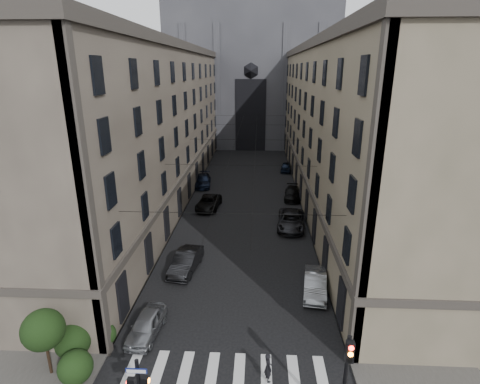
% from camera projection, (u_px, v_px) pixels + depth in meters
% --- Properties ---
extents(sidewalk_left, '(7.00, 80.00, 0.15)m').
position_uv_depth(sidewalk_left, '(168.00, 192.00, 50.38)').
color(sidewalk_left, '#383533').
rests_on(sidewalk_left, ground).
extents(sidewalk_right, '(7.00, 80.00, 0.15)m').
position_uv_depth(sidewalk_right, '(325.00, 195.00, 49.40)').
color(sidewalk_right, '#383533').
rests_on(sidewalk_right, ground).
extents(zebra_crossing, '(11.00, 3.20, 0.01)m').
position_uv_depth(zebra_crossing, '(225.00, 374.00, 20.52)').
color(zebra_crossing, beige).
rests_on(zebra_crossing, ground).
extents(building_left, '(13.60, 60.60, 18.85)m').
position_uv_depth(building_left, '(140.00, 123.00, 47.60)').
color(building_left, '#494138').
rests_on(building_left, ground).
extents(building_right, '(13.60, 60.60, 18.85)m').
position_uv_depth(building_right, '(354.00, 124.00, 46.35)').
color(building_right, brown).
rests_on(building_right, ground).
extents(gothic_tower, '(35.00, 23.00, 58.00)m').
position_uv_depth(gothic_tower, '(252.00, 59.00, 81.25)').
color(gothic_tower, '#2D2D33').
rests_on(gothic_tower, ground).
extents(traffic_light_right, '(0.34, 0.50, 5.20)m').
position_uv_depth(traffic_light_right, '(346.00, 374.00, 16.31)').
color(traffic_light_right, black).
rests_on(traffic_light_right, ground).
extents(shrub_cluster, '(3.90, 4.40, 3.90)m').
position_uv_depth(shrub_cluster, '(66.00, 342.00, 20.37)').
color(shrub_cluster, black).
rests_on(shrub_cluster, sidewalk_left).
extents(tram_wires, '(14.00, 60.00, 0.43)m').
position_uv_depth(tram_wires, '(246.00, 141.00, 47.28)').
color(tram_wires, black).
rests_on(tram_wires, ground).
extents(car_left_near, '(2.05, 4.26, 1.40)m').
position_uv_depth(car_left_near, '(146.00, 325.00, 23.39)').
color(car_left_near, gray).
rests_on(car_left_near, ground).
extents(car_left_midnear, '(2.37, 5.12, 1.63)m').
position_uv_depth(car_left_midnear, '(186.00, 262.00, 30.82)').
color(car_left_midnear, black).
rests_on(car_left_midnear, ground).
extents(car_left_midfar, '(2.91, 5.49, 1.47)m').
position_uv_depth(car_left_midfar, '(209.00, 203.00, 44.57)').
color(car_left_midfar, black).
rests_on(car_left_midfar, ground).
extents(car_left_far, '(2.67, 5.56, 1.56)m').
position_uv_depth(car_left_far, '(203.00, 181.00, 53.10)').
color(car_left_far, black).
rests_on(car_left_far, ground).
extents(car_right_near, '(2.21, 4.79, 1.52)m').
position_uv_depth(car_right_near, '(315.00, 284.00, 27.72)').
color(car_right_near, gray).
rests_on(car_right_near, ground).
extents(car_right_midnear, '(3.27, 6.15, 1.64)m').
position_uv_depth(car_right_midnear, '(291.00, 220.00, 39.16)').
color(car_right_midnear, black).
rests_on(car_right_midnear, ground).
extents(car_right_midfar, '(2.53, 5.09, 1.42)m').
position_uv_depth(car_right_midfar, '(293.00, 194.00, 47.87)').
color(car_right_midfar, black).
rests_on(car_right_midfar, ground).
extents(car_right_far, '(2.16, 4.24, 1.38)m').
position_uv_depth(car_right_far, '(286.00, 167.00, 60.69)').
color(car_right_far, black).
rests_on(car_right_far, ground).
extents(pedestrian, '(0.60, 0.73, 1.71)m').
position_uv_depth(pedestrian, '(268.00, 367.00, 19.87)').
color(pedestrian, black).
rests_on(pedestrian, ground).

